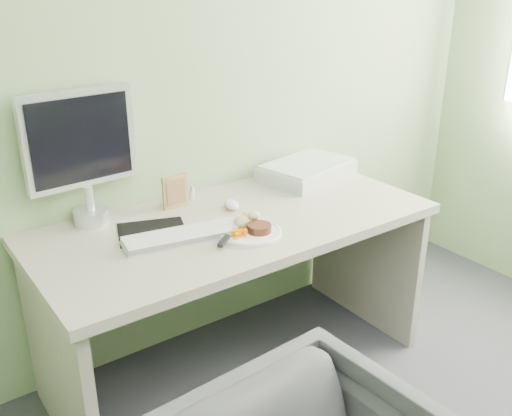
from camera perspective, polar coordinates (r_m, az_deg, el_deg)
wall_back at (r=2.43m, az=-7.40°, el=15.41°), size 3.50×0.00×3.50m
desk at (r=2.36m, az=-2.02°, el=-5.21°), size 1.60×0.75×0.73m
plate at (r=2.15m, az=-0.58°, el=-2.49°), size 0.24×0.24×0.01m
steak at (r=2.13m, az=0.32°, el=-2.01°), size 0.12×0.12×0.03m
potato_pile at (r=2.20m, az=-0.76°, el=-0.81°), size 0.12×0.09×0.06m
carrot_heap at (r=2.10m, az=-1.83°, el=-2.35°), size 0.06×0.06×0.04m
steak_knife at (r=2.07m, az=-2.95°, el=-2.92°), size 0.19×0.15×0.02m
mousepad at (r=2.20m, az=-10.34°, el=-2.34°), size 0.31×0.29×0.00m
keyboard at (r=2.12m, az=-7.33°, el=-2.71°), size 0.45×0.20×0.02m
computer_mouse at (r=2.37m, az=-2.45°, el=0.34°), size 0.08×0.11×0.04m
photo_frame at (r=2.38m, az=-8.08°, el=1.63°), size 0.12×0.02×0.14m
eyedrop_bottle at (r=2.48m, az=-6.41°, el=1.48°), size 0.02×0.02×0.07m
scanner at (r=2.74m, az=5.11°, el=3.71°), size 0.48×0.37×0.07m
monitor at (r=2.25m, az=-17.03°, el=5.53°), size 0.44×0.14×0.52m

